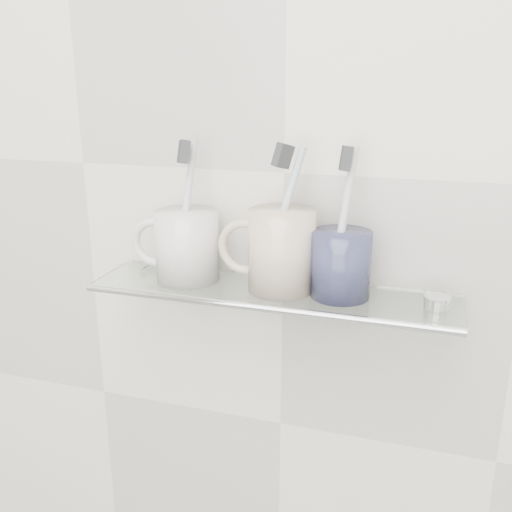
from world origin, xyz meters
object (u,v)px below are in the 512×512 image
at_px(shelf_glass, 271,292).
at_px(mug_center, 282,251).
at_px(mug_left, 187,246).
at_px(mug_right, 341,264).

xyz_separation_m(shelf_glass, mug_center, (0.01, 0.00, 0.06)).
distance_m(mug_left, mug_center, 0.14).
relative_size(mug_left, mug_right, 1.13).
xyz_separation_m(shelf_glass, mug_right, (0.09, 0.00, 0.05)).
relative_size(shelf_glass, mug_center, 4.51).
xyz_separation_m(mug_left, mug_center, (0.14, 0.00, 0.01)).
bearing_deg(shelf_glass, mug_right, 3.09).
relative_size(shelf_glass, mug_left, 5.01).
bearing_deg(mug_left, mug_center, -9.72).
distance_m(shelf_glass, mug_center, 0.06).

